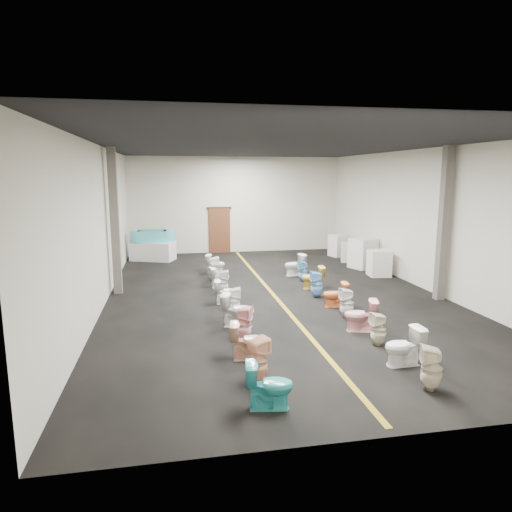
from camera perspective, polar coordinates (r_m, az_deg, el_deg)
The scene contains 38 objects.
floor at distance 14.30m, azimuth 2.10°, elevation -4.76°, with size 16.00×16.00×0.00m, color black.
ceiling at distance 13.84m, azimuth 2.23°, elevation 13.55°, with size 16.00×16.00×0.00m, color black.
wall_back at distance 21.74m, azimuth -2.53°, elevation 6.40°, with size 10.00×10.00×0.00m, color beige.
wall_front at distance 6.44m, azimuth 18.12°, elevation -3.25°, with size 10.00×10.00×0.00m, color beige.
wall_left at distance 13.69m, azimuth -18.75°, elevation 3.62°, with size 16.00×16.00×0.00m, color beige.
wall_right at distance 15.77m, azimuth 20.23°, elevation 4.34°, with size 16.00×16.00×0.00m, color beige.
aisle_stripe at distance 14.30m, azimuth 2.10°, elevation -4.74°, with size 0.12×15.60×0.01m, color olive.
back_door at distance 21.69m, azimuth -4.58°, elevation 3.18°, with size 1.00×0.10×2.10m, color #562D19.
door_frame at distance 21.60m, azimuth -4.62°, elevation 6.00°, with size 1.15×0.08×0.10m, color #331C11.
column_left at distance 14.64m, azimuth -17.25°, elevation 4.10°, with size 0.25×0.25×4.50m, color #59544C.
column_right at distance 14.37m, azimuth 22.41°, elevation 3.68°, with size 0.25×0.25×4.50m, color #59544C.
display_table at distance 20.26m, azimuth -12.77°, elevation 0.61°, with size 1.82×0.91×0.81m, color silver.
bathtub at distance 20.16m, azimuth -12.84°, elevation 2.48°, with size 1.86×0.71×0.55m.
appliance_crate_a at distance 17.30m, azimuth 15.13°, elevation -0.87°, with size 0.74×0.74×0.95m, color silver.
appliance_crate_b at distance 18.57m, azimuth 13.22°, elevation 0.33°, with size 0.86×0.86×1.18m, color silver.
appliance_crate_c at distance 19.87m, azimuth 11.59°, elevation 0.44°, with size 0.69×0.69×0.78m, color silver.
appliance_crate_d at distance 21.05m, azimuth 10.27°, elevation 1.31°, with size 0.69×0.69×0.99m, color silver.
toilet_left_0 at distance 7.53m, azimuth 1.67°, elevation -15.85°, with size 0.43×0.76×0.77m, color teal.
toilet_left_1 at distance 8.34m, azimuth 0.14°, elevation -12.90°, with size 0.38×0.39×0.84m, color #ECAD88.
toilet_left_2 at distance 9.33m, azimuth -0.91°, elevation -10.57°, with size 0.43×0.75×0.76m, color #E7AF92.
toilet_left_3 at distance 10.30m, azimuth -1.56°, elevation -8.45°, with size 0.36×0.37×0.80m, color #EEA7A6.
toilet_left_4 at distance 11.23m, azimuth -2.27°, elevation -6.77°, with size 0.46×0.81×0.83m, color white.
toilet_left_5 at distance 12.15m, azimuth -2.78°, elevation -5.67°, with size 0.33×0.34×0.74m, color white.
toilet_left_6 at distance 13.18m, azimuth -3.70°, elevation -4.49°, with size 0.39×0.69×0.70m, color white.
toilet_left_7 at distance 14.22m, azimuth -4.18°, elevation -3.29°, with size 0.34×0.35×0.76m, color white.
toilet_left_8 at distance 15.10m, azimuth -4.58°, elevation -2.66°, with size 0.38×0.66×0.67m, color white.
toilet_left_9 at distance 16.12m, azimuth -5.37°, elevation -1.56°, with size 0.38×0.38×0.84m, color white.
toilet_left_10 at distance 17.21m, azimuth -5.07°, elevation -1.00°, with size 0.40×0.70×0.72m, color white.
toilet_right_0 at distance 8.60m, azimuth 21.09°, elevation -12.98°, with size 0.36×0.37×0.81m, color beige.
toilet_right_1 at distance 9.48m, azimuth 17.99°, elevation -10.70°, with size 0.43×0.76×0.77m, color white.
toilet_right_2 at distance 10.38m, azimuth 15.06°, elevation -8.81°, with size 0.33×0.34×0.74m, color beige.
toilet_right_3 at distance 11.18m, azimuth 12.94°, elevation -7.23°, with size 0.44×0.76×0.78m, color #F4A9AD.
toilet_right_4 at distance 12.11m, azimuth 11.29°, elevation -5.78°, with size 0.36×0.36×0.79m, color silver.
toilet_right_5 at distance 13.06m, azimuth 9.89°, elevation -4.76°, with size 0.39×0.69×0.70m, color orange.
toilet_right_6 at distance 13.96m, azimuth 7.60°, elevation -3.52°, with size 0.36×0.37×0.80m, color #7AB9F2.
toilet_right_7 at distance 14.96m, azimuth 7.13°, elevation -2.69°, with size 0.42×0.73×0.75m, color gold.
toilet_right_8 at distance 15.93m, azimuth 5.91°, elevation -1.91°, with size 0.33×0.33×0.72m, color #6BB3E1.
toilet_right_9 at distance 16.83m, azimuth 4.87°, elevation -1.12°, with size 0.44×0.78×0.79m, color white.
Camera 1 is at (-3.06, -13.47, 3.69)m, focal length 32.00 mm.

